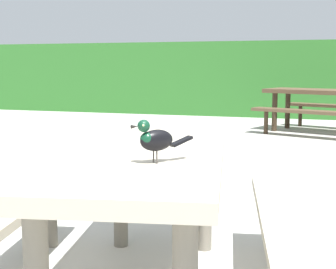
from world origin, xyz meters
TOP-DOWN VIEW (x-y plane):
  - hedge_wall at (0.00, 10.11)m, footprint 28.00×1.76m
  - picnic_table_foreground at (-0.33, 0.28)m, footprint 1.98×2.01m
  - bird_grackle at (-0.17, -0.01)m, footprint 0.21×0.23m
  - picnic_table_mid_left at (0.29, 7.05)m, footprint 2.18×2.16m

SIDE VIEW (x-z plane):
  - picnic_table_foreground at x=-0.33m, z-range 0.19..0.93m
  - picnic_table_mid_left at x=0.29m, z-range 0.19..0.93m
  - hedge_wall at x=0.00m, z-range 0.00..1.68m
  - bird_grackle at x=-0.17m, z-range 0.75..0.94m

